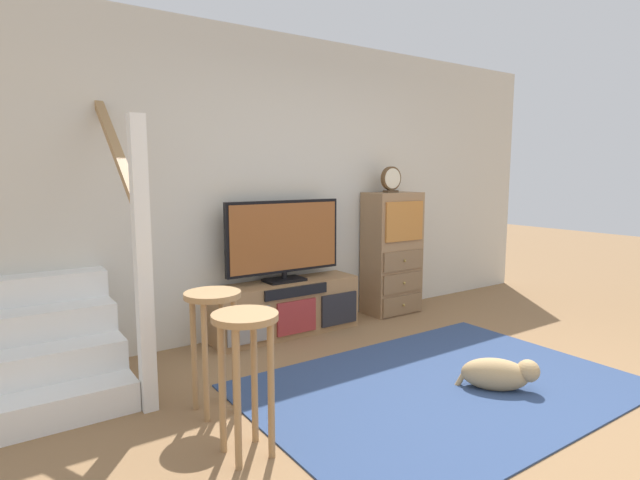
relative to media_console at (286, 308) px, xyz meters
name	(u,v)px	position (x,y,z in m)	size (l,w,h in m)	color
ground_plane	(519,423)	(0.30, -2.19, -0.24)	(20.00, 20.00, 0.00)	olive
back_wall	(298,185)	(0.30, 0.27, 1.11)	(6.40, 0.12, 2.70)	beige
area_rug	(442,386)	(0.30, -1.59, -0.24)	(2.60, 1.80, 0.01)	navy
media_console	(286,308)	(0.00, 0.00, 0.00)	(1.39, 0.38, 0.49)	#997047
television	(284,239)	(0.00, 0.02, 0.63)	(1.13, 0.22, 0.73)	black
side_cabinet	(392,253)	(1.29, 0.01, 0.39)	(0.58, 0.38, 1.26)	#93704C
desk_clock	(391,180)	(1.24, 0.00, 1.15)	(0.24, 0.08, 0.26)	#4C3823
staircase	(43,332)	(-1.94, 0.01, 0.13)	(1.00, 1.36, 2.20)	white
bar_stool_near	(246,351)	(-1.17, -1.59, 0.32)	(0.34, 0.34, 0.76)	#A37A4C
bar_stool_far	(213,324)	(-1.12, -1.04, 0.31)	(0.34, 0.34, 0.75)	#A37A4C
dog	(499,374)	(0.58, -1.84, -0.13)	(0.44, 0.46, 0.23)	tan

